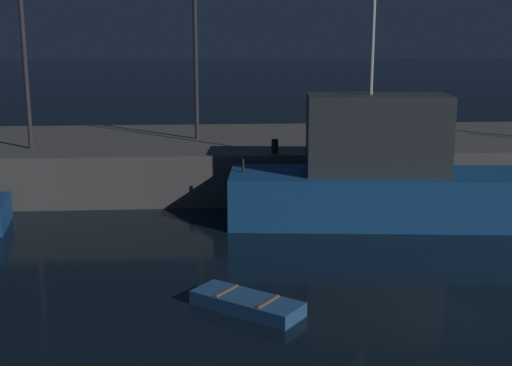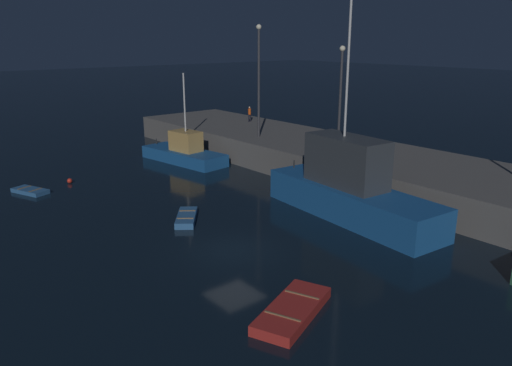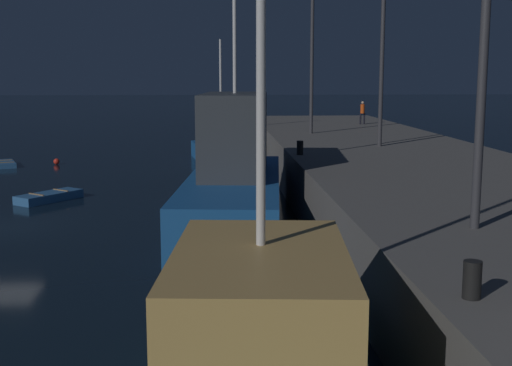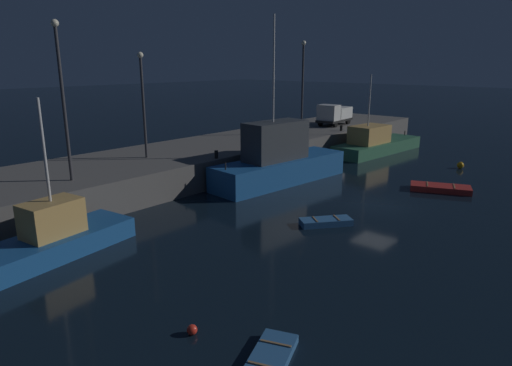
# 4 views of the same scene
# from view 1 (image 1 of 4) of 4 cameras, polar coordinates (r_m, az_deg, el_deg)

# --- Properties ---
(ground_plane) EXTENTS (320.00, 320.00, 0.00)m
(ground_plane) POSITION_cam_1_polar(r_m,az_deg,el_deg) (18.51, 16.32, -10.46)
(ground_plane) COLOR black
(pier_quay) EXTENTS (61.25, 9.54, 2.18)m
(pier_quay) POSITION_cam_1_polar(r_m,az_deg,el_deg) (32.86, 7.12, 2.03)
(pier_quay) COLOR #5B5956
(pier_quay) RESTS_ON ground
(fishing_trawler_red) EXTENTS (12.33, 4.37, 12.48)m
(fishing_trawler_red) POSITION_cam_1_polar(r_m,az_deg,el_deg) (25.88, 10.88, 0.44)
(fishing_trawler_red) COLOR #195193
(fishing_trawler_red) RESTS_ON ground
(dinghy_orange_near) EXTENTS (3.02, 2.68, 0.41)m
(dinghy_orange_near) POSITION_cam_1_polar(r_m,az_deg,el_deg) (17.88, -0.77, -10.11)
(dinghy_orange_near) COLOR #2D6099
(dinghy_orange_near) RESTS_ON ground
(lamp_post_west) EXTENTS (0.44, 0.44, 9.34)m
(lamp_post_west) POSITION_cam_1_polar(r_m,az_deg,el_deg) (30.34, -19.14, 12.82)
(lamp_post_west) COLOR #38383D
(lamp_post_west) RESTS_ON pier_quay
(lamp_post_east) EXTENTS (0.44, 0.44, 7.72)m
(lamp_post_east) POSITION_cam_1_polar(r_m,az_deg,el_deg) (31.58, -5.14, 11.89)
(lamp_post_east) COLOR #38383D
(lamp_post_east) RESTS_ON pier_quay
(bollard_west) EXTENTS (0.28, 0.28, 0.59)m
(bollard_west) POSITION_cam_1_polar(r_m,az_deg,el_deg) (27.87, 1.60, 3.10)
(bollard_west) COLOR black
(bollard_west) RESTS_ON pier_quay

